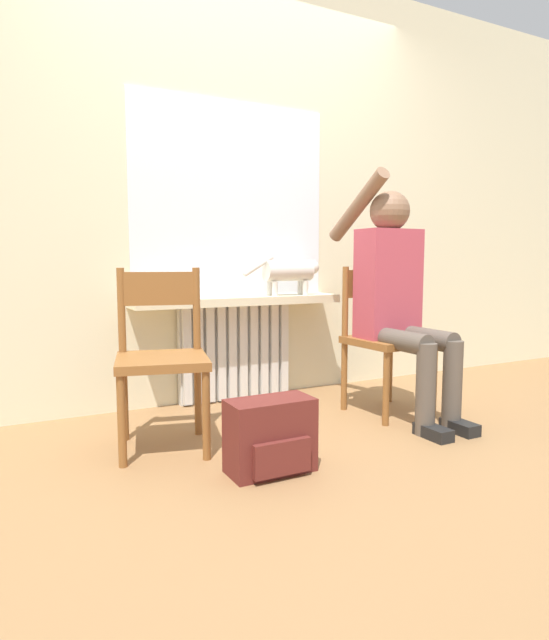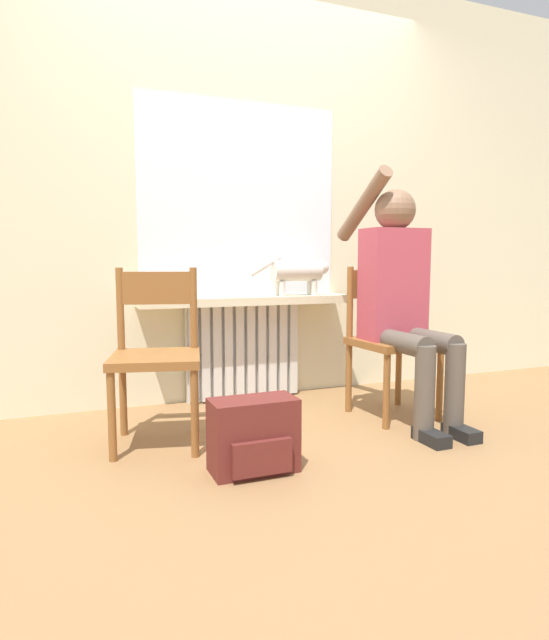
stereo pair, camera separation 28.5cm
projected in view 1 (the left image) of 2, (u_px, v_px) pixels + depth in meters
ground_plane at (339, 458)px, 2.37m from camera, size 12.00×12.00×0.00m
wall_with_window at (229, 183)px, 3.30m from camera, size 7.00×0.06×2.70m
radiator at (236, 352)px, 3.35m from camera, size 0.73×0.08×0.60m
windowsill at (240, 301)px, 3.25m from camera, size 1.32×0.23×0.05m
window_glass at (232, 200)px, 3.28m from camera, size 1.26×0.01×1.18m
chair_left at (162, 355)px, 2.47m from camera, size 0.49×0.49×0.84m
chair_right at (384, 337)px, 3.07m from camera, size 0.43×0.43×0.84m
person at (398, 292)px, 2.95m from camera, size 0.36×0.96×1.37m
cat at (290, 271)px, 3.36m from camera, size 0.54×0.13×0.26m
backpack at (271, 436)px, 2.20m from camera, size 0.36×0.21×0.31m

